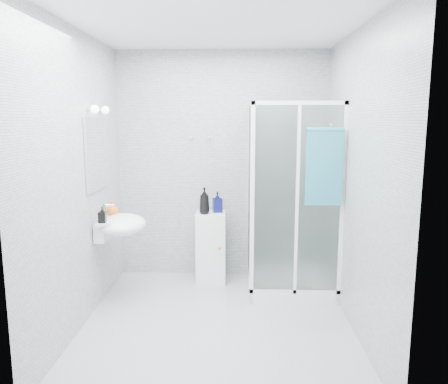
{
  "coord_description": "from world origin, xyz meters",
  "views": [
    {
      "loc": [
        0.18,
        -3.72,
        1.83
      ],
      "look_at": [
        0.05,
        0.35,
        1.15
      ],
      "focal_mm": 35.0,
      "sensor_mm": 36.0,
      "label": 1
    }
  ],
  "objects_px": {
    "shampoo_bottle_a": "(204,201)",
    "shampoo_bottle_b": "(217,202)",
    "soap_dispenser_black": "(102,215)",
    "storage_cabinet": "(211,247)",
    "wall_basin": "(120,225)",
    "soap_dispenser_orange": "(113,208)",
    "shower_enclosure": "(283,251)",
    "hand_towel": "(324,165)"
  },
  "relations": [
    {
      "from": "shampoo_bottle_a",
      "to": "shampoo_bottle_b",
      "type": "distance_m",
      "value": 0.17
    },
    {
      "from": "shampoo_bottle_a",
      "to": "soap_dispenser_black",
      "type": "bearing_deg",
      "value": -141.79
    },
    {
      "from": "storage_cabinet",
      "to": "soap_dispenser_black",
      "type": "bearing_deg",
      "value": -142.99
    },
    {
      "from": "wall_basin",
      "to": "shampoo_bottle_b",
      "type": "height_order",
      "value": "shampoo_bottle_b"
    },
    {
      "from": "wall_basin",
      "to": "soap_dispenser_orange",
      "type": "relative_size",
      "value": 3.73
    },
    {
      "from": "storage_cabinet",
      "to": "shampoo_bottle_a",
      "type": "relative_size",
      "value": 2.73
    },
    {
      "from": "shower_enclosure",
      "to": "storage_cabinet",
      "type": "height_order",
      "value": "shower_enclosure"
    },
    {
      "from": "shampoo_bottle_a",
      "to": "storage_cabinet",
      "type": "bearing_deg",
      "value": 41.25
    },
    {
      "from": "wall_basin",
      "to": "soap_dispenser_black",
      "type": "height_order",
      "value": "soap_dispenser_black"
    },
    {
      "from": "storage_cabinet",
      "to": "soap_dispenser_orange",
      "type": "distance_m",
      "value": 1.2
    },
    {
      "from": "shampoo_bottle_b",
      "to": "shampoo_bottle_a",
      "type": "bearing_deg",
      "value": -145.83
    },
    {
      "from": "shampoo_bottle_b",
      "to": "soap_dispenser_orange",
      "type": "bearing_deg",
      "value": -155.45
    },
    {
      "from": "wall_basin",
      "to": "hand_towel",
      "type": "xyz_separation_m",
      "value": [
        1.97,
        -0.09,
        0.61
      ]
    },
    {
      "from": "wall_basin",
      "to": "soap_dispenser_black",
      "type": "bearing_deg",
      "value": -122.02
    },
    {
      "from": "storage_cabinet",
      "to": "hand_towel",
      "type": "relative_size",
      "value": 1.09
    },
    {
      "from": "hand_towel",
      "to": "shampoo_bottle_a",
      "type": "xyz_separation_m",
      "value": [
        -1.17,
        0.62,
        -0.46
      ]
    },
    {
      "from": "shower_enclosure",
      "to": "hand_towel",
      "type": "height_order",
      "value": "shower_enclosure"
    },
    {
      "from": "storage_cabinet",
      "to": "shampoo_bottle_a",
      "type": "bearing_deg",
      "value": -140.16
    },
    {
      "from": "storage_cabinet",
      "to": "shampoo_bottle_b",
      "type": "bearing_deg",
      "value": 25.43
    },
    {
      "from": "soap_dispenser_orange",
      "to": "soap_dispenser_black",
      "type": "xyz_separation_m",
      "value": [
        -0.0,
        -0.33,
        0.0
      ]
    },
    {
      "from": "soap_dispenser_black",
      "to": "soap_dispenser_orange",
      "type": "bearing_deg",
      "value": 89.61
    },
    {
      "from": "shampoo_bottle_a",
      "to": "soap_dispenser_black",
      "type": "xyz_separation_m",
      "value": [
        -0.91,
        -0.72,
        -0.01
      ]
    },
    {
      "from": "shampoo_bottle_b",
      "to": "soap_dispenser_orange",
      "type": "relative_size",
      "value": 1.53
    },
    {
      "from": "shampoo_bottle_b",
      "to": "soap_dispenser_black",
      "type": "relative_size",
      "value": 1.5
    },
    {
      "from": "shampoo_bottle_b",
      "to": "hand_towel",
      "type": "bearing_deg",
      "value": -34.71
    },
    {
      "from": "shampoo_bottle_b",
      "to": "wall_basin",
      "type": "bearing_deg",
      "value": -146.05
    },
    {
      "from": "hand_towel",
      "to": "soap_dispenser_black",
      "type": "xyz_separation_m",
      "value": [
        -2.09,
        -0.1,
        -0.47
      ]
    },
    {
      "from": "shower_enclosure",
      "to": "hand_towel",
      "type": "bearing_deg",
      "value": -51.46
    },
    {
      "from": "soap_dispenser_orange",
      "to": "shampoo_bottle_b",
      "type": "bearing_deg",
      "value": 24.55
    },
    {
      "from": "hand_towel",
      "to": "storage_cabinet",
      "type": "bearing_deg",
      "value": 148.52
    },
    {
      "from": "soap_dispenser_orange",
      "to": "shampoo_bottle_a",
      "type": "bearing_deg",
      "value": 22.92
    },
    {
      "from": "hand_towel",
      "to": "shampoo_bottle_b",
      "type": "distance_m",
      "value": 1.35
    },
    {
      "from": "wall_basin",
      "to": "soap_dispenser_black",
      "type": "relative_size",
      "value": 3.66
    },
    {
      "from": "hand_towel",
      "to": "shampoo_bottle_b",
      "type": "height_order",
      "value": "hand_towel"
    },
    {
      "from": "storage_cabinet",
      "to": "soap_dispenser_black",
      "type": "xyz_separation_m",
      "value": [
        -0.98,
        -0.78,
        0.54
      ]
    },
    {
      "from": "shampoo_bottle_a",
      "to": "soap_dispenser_orange",
      "type": "distance_m",
      "value": 0.99
    },
    {
      "from": "shampoo_bottle_a",
      "to": "shampoo_bottle_b",
      "type": "height_order",
      "value": "shampoo_bottle_a"
    },
    {
      "from": "wall_basin",
      "to": "shampoo_bottle_a",
      "type": "distance_m",
      "value": 0.98
    },
    {
      "from": "soap_dispenser_orange",
      "to": "wall_basin",
      "type": "bearing_deg",
      "value": -53.96
    },
    {
      "from": "shampoo_bottle_a",
      "to": "hand_towel",
      "type": "bearing_deg",
      "value": -27.93
    },
    {
      "from": "storage_cabinet",
      "to": "shampoo_bottle_a",
      "type": "distance_m",
      "value": 0.55
    },
    {
      "from": "soap_dispenser_black",
      "to": "storage_cabinet",
      "type": "bearing_deg",
      "value": 38.42
    }
  ]
}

